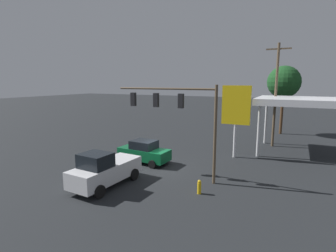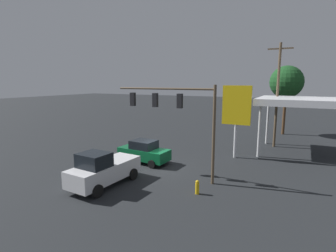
{
  "view_description": "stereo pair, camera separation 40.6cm",
  "coord_description": "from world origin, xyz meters",
  "px_view_note": "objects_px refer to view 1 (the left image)",
  "views": [
    {
      "loc": [
        -9.9,
        17.94,
        6.82
      ],
      "look_at": [
        0.0,
        -2.0,
        3.04
      ],
      "focal_mm": 28.0,
      "sensor_mm": 36.0,
      "label": 1
    },
    {
      "loc": [
        -10.26,
        17.76,
        6.82
      ],
      "look_at": [
        0.0,
        -2.0,
        3.04
      ],
      "focal_mm": 28.0,
      "sensor_mm": 36.0,
      "label": 2
    }
  ],
  "objects_px": {
    "price_sign": "(236,108)",
    "fire_hydrant": "(199,187)",
    "sedan_far": "(144,152)",
    "street_tree": "(284,82)",
    "pickup_parked": "(104,170)",
    "utility_pole": "(276,93)",
    "traffic_signal_assembly": "(176,109)"
  },
  "relations": [
    {
      "from": "pickup_parked",
      "to": "sedan_far",
      "type": "bearing_deg",
      "value": -172.9
    },
    {
      "from": "pickup_parked",
      "to": "fire_hydrant",
      "type": "height_order",
      "value": "pickup_parked"
    },
    {
      "from": "traffic_signal_assembly",
      "to": "fire_hydrant",
      "type": "xyz_separation_m",
      "value": [
        -2.54,
        2.04,
        -4.51
      ]
    },
    {
      "from": "sedan_far",
      "to": "street_tree",
      "type": "bearing_deg",
      "value": -113.61
    },
    {
      "from": "traffic_signal_assembly",
      "to": "pickup_parked",
      "type": "distance_m",
      "value": 6.33
    },
    {
      "from": "pickup_parked",
      "to": "sedan_far",
      "type": "xyz_separation_m",
      "value": [
        0.35,
        -5.51,
        -0.16
      ]
    },
    {
      "from": "utility_pole",
      "to": "price_sign",
      "type": "relative_size",
      "value": 1.64
    },
    {
      "from": "price_sign",
      "to": "traffic_signal_assembly",
      "type": "bearing_deg",
      "value": 68.61
    },
    {
      "from": "traffic_signal_assembly",
      "to": "sedan_far",
      "type": "height_order",
      "value": "traffic_signal_assembly"
    },
    {
      "from": "traffic_signal_assembly",
      "to": "fire_hydrant",
      "type": "distance_m",
      "value": 5.56
    },
    {
      "from": "street_tree",
      "to": "traffic_signal_assembly",
      "type": "bearing_deg",
      "value": 74.3
    },
    {
      "from": "utility_pole",
      "to": "pickup_parked",
      "type": "distance_m",
      "value": 19.34
    },
    {
      "from": "price_sign",
      "to": "street_tree",
      "type": "relative_size",
      "value": 0.73
    },
    {
      "from": "pickup_parked",
      "to": "street_tree",
      "type": "bearing_deg",
      "value": 162.59
    },
    {
      "from": "traffic_signal_assembly",
      "to": "utility_pole",
      "type": "bearing_deg",
      "value": -112.92
    },
    {
      "from": "utility_pole",
      "to": "street_tree",
      "type": "xyz_separation_m",
      "value": [
        -0.33,
        -7.69,
        1.11
      ]
    },
    {
      "from": "price_sign",
      "to": "street_tree",
      "type": "xyz_separation_m",
      "value": [
        -3.08,
        -13.69,
        2.2
      ]
    },
    {
      "from": "utility_pole",
      "to": "price_sign",
      "type": "xyz_separation_m",
      "value": [
        2.75,
        6.0,
        -1.09
      ]
    },
    {
      "from": "utility_pole",
      "to": "fire_hydrant",
      "type": "xyz_separation_m",
      "value": [
        2.92,
        14.93,
        -5.2
      ]
    },
    {
      "from": "traffic_signal_assembly",
      "to": "fire_hydrant",
      "type": "bearing_deg",
      "value": 141.19
    },
    {
      "from": "price_sign",
      "to": "utility_pole",
      "type": "bearing_deg",
      "value": -114.63
    },
    {
      "from": "utility_pole",
      "to": "street_tree",
      "type": "bearing_deg",
      "value": -92.48
    },
    {
      "from": "fire_hydrant",
      "to": "sedan_far",
      "type": "bearing_deg",
      "value": -31.46
    },
    {
      "from": "price_sign",
      "to": "pickup_parked",
      "type": "xyz_separation_m",
      "value": [
        6.17,
        10.56,
        -3.44
      ]
    },
    {
      "from": "price_sign",
      "to": "fire_hydrant",
      "type": "distance_m",
      "value": 9.84
    },
    {
      "from": "traffic_signal_assembly",
      "to": "price_sign",
      "type": "height_order",
      "value": "traffic_signal_assembly"
    },
    {
      "from": "traffic_signal_assembly",
      "to": "utility_pole",
      "type": "distance_m",
      "value": 14.02
    },
    {
      "from": "price_sign",
      "to": "pickup_parked",
      "type": "bearing_deg",
      "value": 59.7
    },
    {
      "from": "street_tree",
      "to": "fire_hydrant",
      "type": "xyz_separation_m",
      "value": [
        3.25,
        22.62,
        -6.31
      ]
    },
    {
      "from": "price_sign",
      "to": "pickup_parked",
      "type": "height_order",
      "value": "price_sign"
    },
    {
      "from": "utility_pole",
      "to": "street_tree",
      "type": "height_order",
      "value": "utility_pole"
    },
    {
      "from": "utility_pole",
      "to": "sedan_far",
      "type": "bearing_deg",
      "value": 50.0
    }
  ]
}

